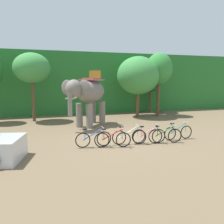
# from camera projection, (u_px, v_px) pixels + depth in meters

# --- Properties ---
(ground_plane) EXTENTS (80.00, 80.00, 0.00)m
(ground_plane) POSITION_uv_depth(u_px,v_px,m) (121.00, 138.00, 12.16)
(ground_plane) COLOR brown
(foliage_hedge) EXTENTS (36.00, 6.00, 5.65)m
(foliage_hedge) POSITION_uv_depth(u_px,v_px,m) (83.00, 83.00, 23.33)
(foliage_hedge) COLOR #28702D
(foliage_hedge) RESTS_ON ground
(tree_far_left) EXTENTS (2.69, 2.69, 5.13)m
(tree_far_left) POSITION_uv_depth(u_px,v_px,m) (32.00, 68.00, 16.65)
(tree_far_left) COLOR brown
(tree_far_left) RESTS_ON ground
(tree_center_left) EXTENTS (3.52, 3.52, 5.09)m
(tree_center_left) POSITION_uv_depth(u_px,v_px,m) (138.00, 76.00, 18.84)
(tree_center_left) COLOR brown
(tree_center_left) RESTS_ON ground
(tree_left) EXTENTS (2.27, 2.27, 5.45)m
(tree_left) POSITION_uv_depth(u_px,v_px,m) (159.00, 69.00, 19.35)
(tree_left) COLOR brown
(tree_left) RESTS_ON ground
(tree_center) EXTENTS (2.46, 2.46, 4.60)m
(tree_center) POSITION_uv_depth(u_px,v_px,m) (151.00, 79.00, 21.59)
(tree_center) COLOR brown
(tree_center) RESTS_ON ground
(elephant) EXTENTS (3.56, 3.78, 3.78)m
(elephant) POSITION_uv_depth(u_px,v_px,m) (88.00, 94.00, 15.09)
(elephant) COLOR slate
(elephant) RESTS_ON ground
(bike_blue) EXTENTS (1.71, 0.52, 0.92)m
(bike_blue) POSITION_uv_depth(u_px,v_px,m) (93.00, 139.00, 10.50)
(bike_blue) COLOR black
(bike_blue) RESTS_ON ground
(bike_red) EXTENTS (1.68, 0.56, 0.92)m
(bike_red) POSITION_uv_depth(u_px,v_px,m) (113.00, 139.00, 10.44)
(bike_red) COLOR black
(bike_red) RESTS_ON ground
(bike_white) EXTENTS (1.71, 0.52, 0.92)m
(bike_white) POSITION_uv_depth(u_px,v_px,m) (129.00, 136.00, 10.98)
(bike_white) COLOR black
(bike_white) RESTS_ON ground
(bike_pink) EXTENTS (1.71, 0.52, 0.92)m
(bike_pink) POSITION_uv_depth(u_px,v_px,m) (149.00, 136.00, 11.04)
(bike_pink) COLOR black
(bike_pink) RESTS_ON ground
(bike_green) EXTENTS (1.69, 0.52, 0.92)m
(bike_green) POSITION_uv_depth(u_px,v_px,m) (165.00, 135.00, 11.17)
(bike_green) COLOR black
(bike_green) RESTS_ON ground
(bike_teal) EXTENTS (1.71, 0.52, 0.92)m
(bike_teal) POSITION_uv_depth(u_px,v_px,m) (178.00, 132.00, 11.82)
(bike_teal) COLOR black
(bike_teal) RESTS_ON ground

